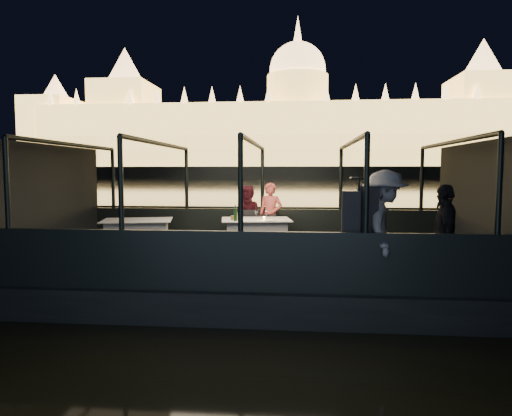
# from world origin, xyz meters

# --- Properties ---
(river_water) EXTENTS (500.00, 500.00, 0.00)m
(river_water) POSITION_xyz_m (0.00, 80.00, 0.00)
(river_water) COLOR black
(river_water) RESTS_ON ground
(boat_hull) EXTENTS (8.60, 4.40, 1.00)m
(boat_hull) POSITION_xyz_m (0.00, 0.00, 0.00)
(boat_hull) COLOR black
(boat_hull) RESTS_ON river_water
(boat_deck) EXTENTS (8.00, 4.00, 0.04)m
(boat_deck) POSITION_xyz_m (0.00, 0.00, 0.48)
(boat_deck) COLOR black
(boat_deck) RESTS_ON boat_hull
(gunwale_port) EXTENTS (8.00, 0.08, 0.90)m
(gunwale_port) POSITION_xyz_m (0.00, 2.00, 0.95)
(gunwale_port) COLOR black
(gunwale_port) RESTS_ON boat_deck
(gunwale_starboard) EXTENTS (8.00, 0.08, 0.90)m
(gunwale_starboard) POSITION_xyz_m (0.00, -2.00, 0.95)
(gunwale_starboard) COLOR black
(gunwale_starboard) RESTS_ON boat_deck
(cabin_glass_port) EXTENTS (8.00, 0.02, 1.40)m
(cabin_glass_port) POSITION_xyz_m (0.00, 2.00, 2.10)
(cabin_glass_port) COLOR #99B2B2
(cabin_glass_port) RESTS_ON gunwale_port
(cabin_glass_starboard) EXTENTS (8.00, 0.02, 1.40)m
(cabin_glass_starboard) POSITION_xyz_m (0.00, -2.00, 2.10)
(cabin_glass_starboard) COLOR #99B2B2
(cabin_glass_starboard) RESTS_ON gunwale_starboard
(cabin_roof_glass) EXTENTS (8.00, 4.00, 0.02)m
(cabin_roof_glass) POSITION_xyz_m (0.00, 0.00, 2.80)
(cabin_roof_glass) COLOR #99B2B2
(cabin_roof_glass) RESTS_ON boat_deck
(end_wall_fore) EXTENTS (0.02, 4.00, 2.30)m
(end_wall_fore) POSITION_xyz_m (-4.00, 0.00, 1.65)
(end_wall_fore) COLOR black
(end_wall_fore) RESTS_ON boat_deck
(end_wall_aft) EXTENTS (0.02, 4.00, 2.30)m
(end_wall_aft) POSITION_xyz_m (4.00, 0.00, 1.65)
(end_wall_aft) COLOR black
(end_wall_aft) RESTS_ON boat_deck
(canopy_ribs) EXTENTS (8.00, 4.00, 2.30)m
(canopy_ribs) POSITION_xyz_m (0.00, 0.00, 1.65)
(canopy_ribs) COLOR black
(canopy_ribs) RESTS_ON boat_deck
(embankment) EXTENTS (400.00, 140.00, 6.00)m
(embankment) POSITION_xyz_m (0.00, 210.00, 1.00)
(embankment) COLOR #423D33
(embankment) RESTS_ON ground
(parliament_building) EXTENTS (220.00, 32.00, 60.00)m
(parliament_building) POSITION_xyz_m (0.00, 175.00, 29.00)
(parliament_building) COLOR #F2D18C
(parliament_building) RESTS_ON embankment
(dining_table_central) EXTENTS (1.60, 1.27, 0.77)m
(dining_table_central) POSITION_xyz_m (-0.06, 1.03, 0.89)
(dining_table_central) COLOR silver
(dining_table_central) RESTS_ON boat_deck
(dining_table_aft) EXTENTS (1.63, 1.33, 0.76)m
(dining_table_aft) POSITION_xyz_m (-2.56, 0.73, 0.89)
(dining_table_aft) COLOR white
(dining_table_aft) RESTS_ON boat_deck
(chair_port_left) EXTENTS (0.55, 0.55, 0.90)m
(chair_port_left) POSITION_xyz_m (-0.25, 1.48, 0.95)
(chair_port_left) COLOR black
(chair_port_left) RESTS_ON boat_deck
(chair_port_right) EXTENTS (0.46, 0.46, 0.80)m
(chair_port_right) POSITION_xyz_m (0.17, 1.48, 0.95)
(chair_port_right) COLOR black
(chair_port_right) RESTS_ON boat_deck
(coat_stand) EXTENTS (0.57, 0.51, 1.73)m
(coat_stand) POSITION_xyz_m (1.72, -1.75, 1.40)
(coat_stand) COLOR black
(coat_stand) RESTS_ON boat_deck
(person_woman_coral) EXTENTS (0.61, 0.47, 1.52)m
(person_woman_coral) POSITION_xyz_m (0.20, 1.75, 1.25)
(person_woman_coral) COLOR #D1544C
(person_woman_coral) RESTS_ON boat_deck
(person_man_maroon) EXTENTS (0.73, 0.59, 1.45)m
(person_man_maroon) POSITION_xyz_m (-0.28, 1.75, 1.25)
(person_man_maroon) COLOR #43121D
(person_man_maroon) RESTS_ON boat_deck
(passenger_stripe) EXTENTS (0.89, 1.28, 1.80)m
(passenger_stripe) POSITION_xyz_m (2.14, -1.54, 1.35)
(passenger_stripe) COLOR silver
(passenger_stripe) RESTS_ON boat_deck
(passenger_dark) EXTENTS (0.54, 0.99, 1.59)m
(passenger_dark) POSITION_xyz_m (3.06, -1.43, 1.35)
(passenger_dark) COLOR black
(passenger_dark) RESTS_ON boat_deck
(wine_bottle) EXTENTS (0.07, 0.07, 0.33)m
(wine_bottle) POSITION_xyz_m (-0.44, 0.61, 1.42)
(wine_bottle) COLOR #133515
(wine_bottle) RESTS_ON dining_table_central
(bread_basket) EXTENTS (0.25, 0.25, 0.08)m
(bread_basket) POSITION_xyz_m (-0.49, 0.89, 1.31)
(bread_basket) COLOR brown
(bread_basket) RESTS_ON dining_table_central
(amber_candle) EXTENTS (0.07, 0.07, 0.07)m
(amber_candle) POSITION_xyz_m (0.13, 0.84, 1.31)
(amber_candle) COLOR yellow
(amber_candle) RESTS_ON dining_table_central
(plate_near) EXTENTS (0.25, 0.25, 0.02)m
(plate_near) POSITION_xyz_m (0.27, 0.67, 1.27)
(plate_near) COLOR white
(plate_near) RESTS_ON dining_table_central
(plate_far) EXTENTS (0.29, 0.29, 0.02)m
(plate_far) POSITION_xyz_m (-0.32, 1.02, 1.27)
(plate_far) COLOR white
(plate_far) RESTS_ON dining_table_central
(wine_glass_white) EXTENTS (0.07, 0.07, 0.17)m
(wine_glass_white) POSITION_xyz_m (-0.40, 0.67, 1.36)
(wine_glass_white) COLOR white
(wine_glass_white) RESTS_ON dining_table_central
(wine_glass_red) EXTENTS (0.07, 0.07, 0.18)m
(wine_glass_red) POSITION_xyz_m (0.16, 1.03, 1.36)
(wine_glass_red) COLOR white
(wine_glass_red) RESTS_ON dining_table_central
(wine_glass_empty) EXTENTS (0.07, 0.07, 0.19)m
(wine_glass_empty) POSITION_xyz_m (-0.02, 0.68, 1.36)
(wine_glass_empty) COLOR white
(wine_glass_empty) RESTS_ON dining_table_central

